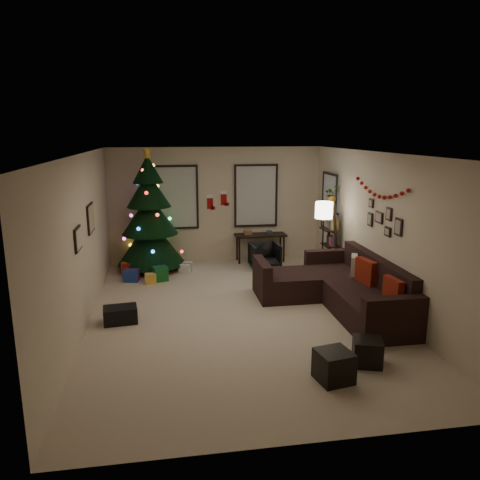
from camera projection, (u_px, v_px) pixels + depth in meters
The scene contains 29 objects.
floor at pixel (240, 313), 8.00m from camera, with size 7.00×7.00×0.00m, color #C8B397.
ceiling at pixel (240, 154), 7.39m from camera, with size 7.00×7.00×0.00m, color white.
wall_back at pixel (216, 205), 11.06m from camera, with size 5.00×5.00×0.00m, color beige.
wall_front at pixel (300, 318), 4.33m from camera, with size 5.00×5.00×0.00m, color beige.
wall_left at pixel (83, 242), 7.30m from camera, with size 7.00×7.00×0.00m, color beige.
wall_right at pixel (382, 231), 8.08m from camera, with size 7.00×7.00×0.00m, color beige.
window_back_left at pixel (176, 197), 10.83m from camera, with size 1.05×0.06×1.50m.
window_back_right at pixel (256, 196), 11.13m from camera, with size 1.05×0.06×1.50m.
window_right_wall at pixel (330, 202), 10.50m from camera, with size 0.06×0.90×1.30m.
christmas_tree at pixel (150, 219), 10.30m from camera, with size 1.50×1.50×2.79m.
presents at pixel (150, 272), 9.90m from camera, with size 1.50×1.01×0.30m.
sofa at pixel (340, 289), 8.29m from camera, with size 2.08×3.00×0.91m.
pillow_red_a at pixel (393, 292), 7.16m from camera, with size 0.11×0.42×0.42m, color maroon.
pillow_red_b at pixel (366, 273), 8.11m from camera, with size 0.13×0.48×0.48m, color maroon.
pillow_cream at pixel (354, 265), 8.61m from camera, with size 0.11×0.37×0.37m, color #BDAF99.
ottoman_near at pixel (334, 366), 5.79m from camera, with size 0.41×0.41×0.39m, color black.
ottoman_far at pixel (367, 352), 6.21m from camera, with size 0.37×0.37×0.35m, color black.
desk at pixel (260, 237), 11.12m from camera, with size 1.22×0.44×0.66m.
desk_chair at pixel (265, 256), 10.56m from camera, with size 0.57×0.54×0.59m, color black.
bookshelf at pixel (331, 240), 10.00m from camera, with size 0.30×0.47×1.58m.
potted_plant at pixel (332, 191), 9.84m from camera, with size 0.44×0.38×0.48m, color #4C4C4C.
floor_lamp at pixel (324, 215), 9.38m from camera, with size 0.35×0.35×1.67m.
art_map at pixel (91, 218), 8.04m from camera, with size 0.04×0.60×0.50m.
art_abstract at pixel (78, 239), 6.81m from camera, with size 0.04×0.45×0.35m.
gallery at pixel (384, 220), 7.96m from camera, with size 0.03×1.25×0.54m.
garland at pixel (380, 190), 8.00m from camera, with size 0.08×1.90×0.30m, color #A5140C, non-canonical shape.
stocking_left at pixel (210, 202), 11.02m from camera, with size 0.20×0.05×0.36m.
stocking_right at pixel (224, 198), 11.05m from camera, with size 0.20×0.05×0.36m.
storage_bin at pixel (120, 315), 7.58m from camera, with size 0.53×0.36×0.27m, color black.
Camera 1 is at (-1.20, -7.41, 3.03)m, focal length 34.90 mm.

